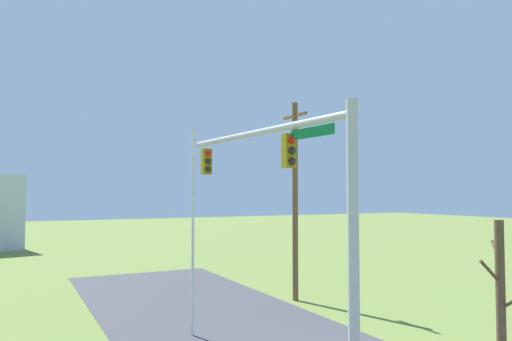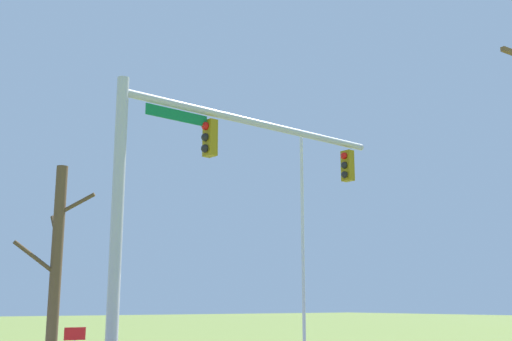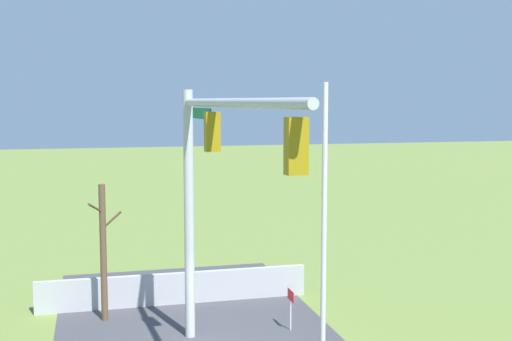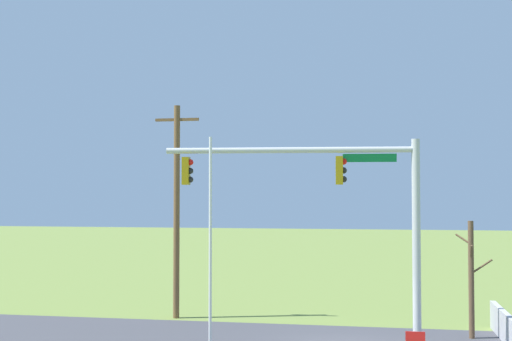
% 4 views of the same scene
% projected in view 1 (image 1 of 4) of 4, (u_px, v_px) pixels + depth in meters
% --- Properties ---
extents(road_surface, '(28.00, 8.00, 0.01)m').
position_uv_depth(road_surface, '(234.00, 333.00, 16.51)').
color(road_surface, '#3D3D42').
rests_on(road_surface, ground_plane).
extents(signal_mast, '(8.61, 1.00, 7.06)m').
position_uv_depth(signal_mast, '(294.00, 186.00, 13.22)').
color(signal_mast, '#B2B5BA').
rests_on(signal_mast, ground_plane).
extents(flagpole, '(0.10, 0.10, 7.10)m').
position_uv_depth(flagpole, '(193.00, 230.00, 16.41)').
color(flagpole, silver).
rests_on(flagpole, ground_plane).
extents(utility_pole, '(1.90, 0.26, 8.99)m').
position_uv_depth(utility_pole, '(295.00, 197.00, 21.80)').
color(utility_pole, brown).
rests_on(utility_pole, ground_plane).
extents(bare_tree, '(1.27, 1.02, 4.24)m').
position_uv_depth(bare_tree, '(501.00, 316.00, 10.34)').
color(bare_tree, brown).
rests_on(bare_tree, ground_plane).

